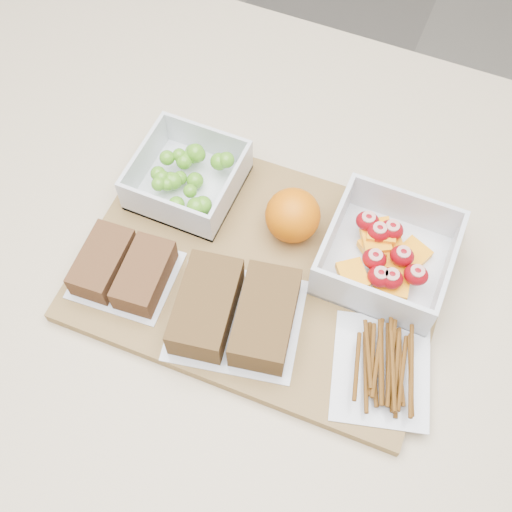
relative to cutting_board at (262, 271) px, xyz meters
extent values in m
plane|color=gray|center=(-0.03, -0.01, -0.91)|extent=(4.00, 4.00, 0.00)
cube|color=beige|center=(-0.03, -0.01, -0.46)|extent=(1.20, 0.90, 0.90)
cube|color=olive|center=(0.00, 0.00, 0.00)|extent=(0.43, 0.31, 0.02)
cube|color=silver|center=(-0.13, 0.07, 0.01)|extent=(0.12, 0.12, 0.00)
cube|color=silver|center=(-0.13, 0.13, 0.03)|extent=(0.12, 0.00, 0.05)
cube|color=silver|center=(-0.13, 0.01, 0.03)|extent=(0.12, 0.00, 0.05)
cube|color=silver|center=(-0.07, 0.07, 0.03)|extent=(0.00, 0.12, 0.05)
cube|color=silver|center=(-0.19, 0.07, 0.03)|extent=(0.00, 0.12, 0.05)
sphere|color=#51971F|center=(-0.15, 0.06, 0.03)|extent=(0.02, 0.02, 0.02)
sphere|color=#51971F|center=(-0.16, 0.06, 0.04)|extent=(0.02, 0.02, 0.02)
sphere|color=#51971F|center=(-0.14, 0.10, 0.04)|extent=(0.02, 0.02, 0.02)
sphere|color=#51971F|center=(-0.12, 0.07, 0.03)|extent=(0.02, 0.02, 0.02)
sphere|color=#51971F|center=(-0.17, 0.08, 0.04)|extent=(0.02, 0.02, 0.02)
sphere|color=#51971F|center=(-0.14, 0.07, 0.03)|extent=(0.02, 0.02, 0.02)
sphere|color=#51971F|center=(-0.15, 0.09, 0.04)|extent=(0.02, 0.02, 0.02)
sphere|color=#51971F|center=(-0.10, 0.03, 0.04)|extent=(0.02, 0.02, 0.02)
sphere|color=#51971F|center=(-0.10, 0.10, 0.04)|extent=(0.02, 0.02, 0.02)
sphere|color=#51971F|center=(-0.13, 0.10, 0.04)|extent=(0.02, 0.02, 0.02)
sphere|color=#51971F|center=(-0.16, 0.04, 0.04)|extent=(0.02, 0.02, 0.02)
sphere|color=#51971F|center=(-0.09, 0.11, 0.04)|extent=(0.02, 0.02, 0.02)
sphere|color=#51971F|center=(-0.12, 0.03, 0.03)|extent=(0.02, 0.02, 0.02)
sphere|color=#51971F|center=(-0.14, 0.10, 0.04)|extent=(0.02, 0.02, 0.02)
sphere|color=#51971F|center=(-0.14, 0.09, 0.03)|extent=(0.02, 0.02, 0.02)
sphere|color=#51971F|center=(-0.13, 0.10, 0.04)|extent=(0.02, 0.02, 0.02)
sphere|color=#51971F|center=(-0.09, 0.03, 0.04)|extent=(0.02, 0.02, 0.02)
sphere|color=#51971F|center=(-0.09, 0.04, 0.02)|extent=(0.02, 0.02, 0.02)
sphere|color=#51971F|center=(-0.14, 0.10, 0.04)|extent=(0.02, 0.02, 0.02)
sphere|color=#51971F|center=(-0.15, 0.05, 0.03)|extent=(0.02, 0.02, 0.02)
sphere|color=#51971F|center=(-0.14, 0.11, 0.03)|extent=(0.02, 0.02, 0.02)
sphere|color=#51971F|center=(-0.12, 0.05, 0.04)|extent=(0.02, 0.02, 0.02)
sphere|color=#51971F|center=(-0.14, 0.06, 0.03)|extent=(0.02, 0.02, 0.02)
sphere|color=#51971F|center=(-0.16, 0.05, 0.04)|extent=(0.02, 0.02, 0.02)
cube|color=silver|center=(0.13, 0.06, 0.01)|extent=(0.14, 0.14, 0.01)
cube|color=silver|center=(0.13, 0.13, 0.04)|extent=(0.14, 0.01, 0.06)
cube|color=silver|center=(0.13, -0.01, 0.04)|extent=(0.14, 0.01, 0.06)
cube|color=silver|center=(0.20, 0.06, 0.04)|extent=(0.01, 0.13, 0.06)
cube|color=silver|center=(0.06, 0.06, 0.04)|extent=(0.01, 0.13, 0.06)
cube|color=orange|center=(0.14, 0.04, 0.03)|extent=(0.04, 0.05, 0.01)
cube|color=orange|center=(0.12, 0.08, 0.03)|extent=(0.05, 0.06, 0.01)
cube|color=orange|center=(0.14, 0.06, 0.03)|extent=(0.05, 0.05, 0.01)
cube|color=orange|center=(0.16, 0.08, 0.02)|extent=(0.05, 0.05, 0.01)
cube|color=orange|center=(0.11, 0.07, 0.03)|extent=(0.05, 0.05, 0.01)
cube|color=orange|center=(0.12, 0.08, 0.04)|extent=(0.04, 0.04, 0.01)
cube|color=orange|center=(0.10, 0.02, 0.03)|extent=(0.05, 0.05, 0.01)
cube|color=orange|center=(0.15, 0.03, 0.03)|extent=(0.04, 0.04, 0.01)
cube|color=orange|center=(0.12, 0.07, 0.02)|extent=(0.05, 0.05, 0.01)
ellipsoid|color=#9F0714|center=(0.15, 0.06, 0.04)|extent=(0.03, 0.02, 0.02)
ellipsoid|color=#9F0714|center=(0.14, 0.03, 0.04)|extent=(0.03, 0.02, 0.02)
ellipsoid|color=#9F0714|center=(0.10, 0.09, 0.04)|extent=(0.03, 0.02, 0.02)
ellipsoid|color=#9F0714|center=(0.17, 0.04, 0.04)|extent=(0.03, 0.02, 0.02)
ellipsoid|color=#9F0714|center=(0.11, 0.08, 0.04)|extent=(0.03, 0.02, 0.02)
ellipsoid|color=#9F0714|center=(0.13, 0.02, 0.04)|extent=(0.03, 0.02, 0.02)
ellipsoid|color=#9F0714|center=(0.12, 0.04, 0.04)|extent=(0.03, 0.02, 0.02)
ellipsoid|color=#9F0714|center=(0.13, 0.09, 0.04)|extent=(0.03, 0.02, 0.02)
sphere|color=orange|center=(0.01, 0.06, 0.04)|extent=(0.07, 0.07, 0.07)
cube|color=silver|center=(-0.14, -0.07, 0.01)|extent=(0.12, 0.11, 0.00)
cube|color=brown|center=(-0.17, -0.08, 0.03)|extent=(0.05, 0.09, 0.03)
cube|color=brown|center=(-0.12, -0.07, 0.03)|extent=(0.05, 0.09, 0.03)
cube|color=silver|center=(0.00, -0.07, 0.01)|extent=(0.17, 0.16, 0.00)
cube|color=brown|center=(-0.03, -0.08, 0.03)|extent=(0.08, 0.12, 0.04)
cube|color=brown|center=(0.03, -0.07, 0.03)|extent=(0.08, 0.12, 0.04)
cube|color=silver|center=(0.17, -0.07, 0.01)|extent=(0.13, 0.15, 0.00)
camera|label=1|loc=(0.14, -0.34, 0.68)|focal=45.00mm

